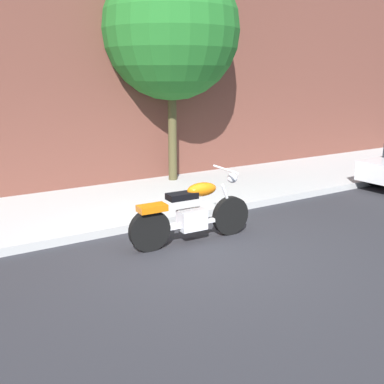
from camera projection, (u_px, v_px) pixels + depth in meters
name	position (u px, v px, depth m)	size (l,w,h in m)	color
ground_plane	(198.00, 251.00, 6.91)	(60.00, 60.00, 0.00)	#28282D
sidewalk	(125.00, 203.00, 9.22)	(21.71, 3.01, 0.14)	#ACACAC
building_facade	(86.00, 10.00, 9.66)	(21.71, 0.50, 7.97)	brown
motorcycle	(192.00, 214.00, 7.16)	(2.15, 0.70, 1.16)	black
street_tree	(171.00, 31.00, 10.07)	(3.11, 3.11, 5.15)	#484227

